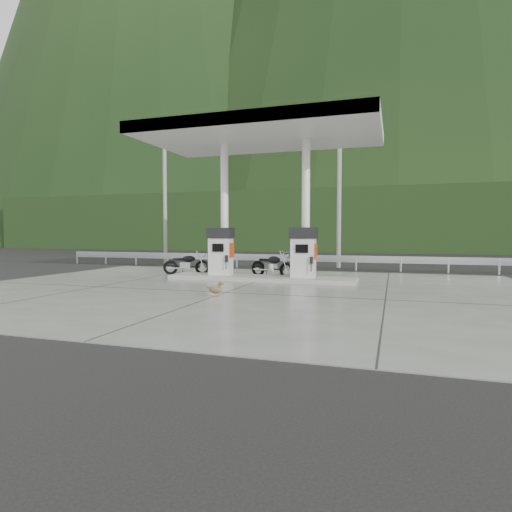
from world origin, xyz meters
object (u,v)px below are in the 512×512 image
(gas_pump_left, at_px, (221,251))
(gas_pump_right, at_px, (303,253))
(motorcycle_right, at_px, (272,266))
(motorcycle_left, at_px, (186,264))
(duck, at_px, (215,290))

(gas_pump_left, bearing_deg, gas_pump_right, 0.00)
(gas_pump_left, relative_size, motorcycle_right, 0.93)
(gas_pump_right, height_order, motorcycle_left, gas_pump_right)
(gas_pump_left, xyz_separation_m, motorcycle_left, (-2.06, 1.17, -0.62))
(gas_pump_right, distance_m, motorcycle_left, 5.42)
(gas_pump_left, xyz_separation_m, motorcycle_right, (1.73, 1.05, -0.59))
(gas_pump_left, distance_m, duck, 4.72)
(motorcycle_right, bearing_deg, duck, -68.57)
(gas_pump_right, xyz_separation_m, motorcycle_left, (-5.26, 1.17, -0.62))
(gas_pump_right, bearing_deg, motorcycle_left, 167.46)
(motorcycle_left, xyz_separation_m, duck, (3.70, -5.51, -0.24))
(gas_pump_right, relative_size, duck, 3.31)
(gas_pump_left, relative_size, gas_pump_right, 1.00)
(gas_pump_right, height_order, motorcycle_right, gas_pump_right)
(motorcycle_right, height_order, duck, motorcycle_right)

